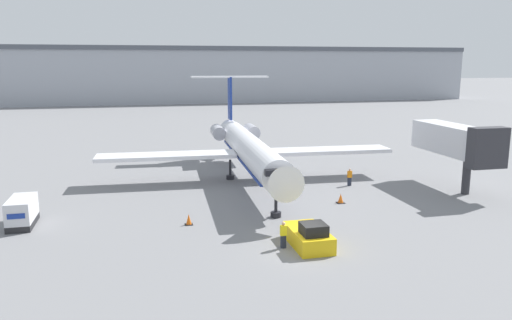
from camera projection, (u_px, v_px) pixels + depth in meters
ground_plane at (305, 251)px, 30.54m from camera, size 600.00×600.00×0.00m
terminal_building at (170, 75)px, 143.55m from camera, size 180.00×16.80×15.88m
airplane_main at (248, 147)px, 48.43m from camera, size 28.86×29.32×9.77m
pushback_tug at (309, 236)px, 31.33m from camera, size 2.14×4.20×1.75m
luggage_cart at (22, 212)px, 35.19m from camera, size 1.61×3.57×2.00m
worker_near_tug at (283, 234)px, 30.94m from camera, size 0.40×0.24×1.72m
worker_by_wing at (350, 177)px, 46.69m from camera, size 0.40×0.24×1.63m
traffic_cone_left at (189, 220)px, 35.50m from camera, size 0.55×0.55×0.79m
traffic_cone_right at (341, 198)px, 41.00m from camera, size 0.64×0.64×0.79m
jet_bridge at (457, 141)px, 44.74m from camera, size 3.20×10.07×6.19m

